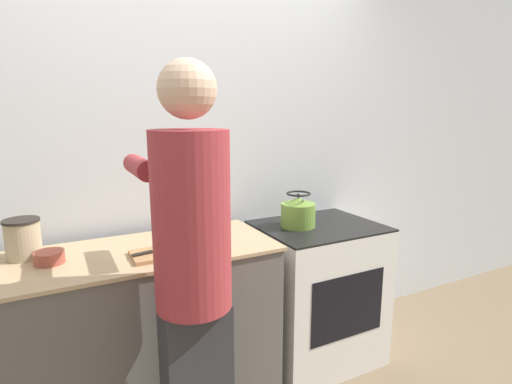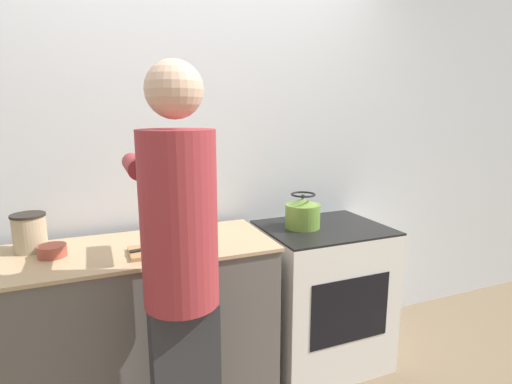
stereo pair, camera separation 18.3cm
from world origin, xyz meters
name	(u,v)px [view 2 (the right image)]	position (x,y,z in m)	size (l,w,h in m)	color
wall_back	(189,158)	(0.00, 0.67, 1.30)	(8.00, 0.05, 2.60)	silver
counter	(136,331)	(-0.40, 0.28, 0.46)	(1.42, 0.59, 0.91)	#5B5651
oven	(322,295)	(0.73, 0.30, 0.45)	(0.73, 0.60, 0.89)	silver
person	(180,267)	(-0.25, -0.21, 0.97)	(0.33, 0.58, 1.76)	#2D2C2F
cutting_board	(163,250)	(-0.26, 0.17, 0.92)	(0.31, 0.19, 0.02)	#A87A4C
knife	(156,247)	(-0.29, 0.18, 0.93)	(0.26, 0.07, 0.01)	silver
kettle	(303,213)	(0.60, 0.34, 0.98)	(0.21, 0.21, 0.21)	olive
bowl_prep	(52,251)	(-0.75, 0.29, 0.94)	(0.13, 0.13, 0.06)	#9E4738
canister_jar	(30,232)	(-0.85, 0.42, 1.00)	(0.16, 0.16, 0.18)	tan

